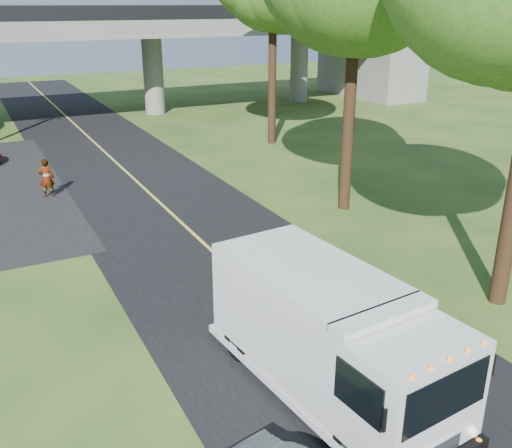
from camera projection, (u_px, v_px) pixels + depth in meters
ground at (350, 379)px, 12.06m from camera, size 120.00×120.00×0.00m
road at (184, 226)px, 20.35m from camera, size 7.00×90.00×0.02m
lane_line at (184, 225)px, 20.34m from camera, size 0.12×90.00×0.01m
overpass at (62, 51)px, 36.96m from camera, size 54.00×10.00×7.30m
step_van at (328, 332)px, 11.23m from camera, size 2.79×6.22×2.53m
pedestrian at (46, 178)px, 23.13m from camera, size 0.64×0.47×1.61m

